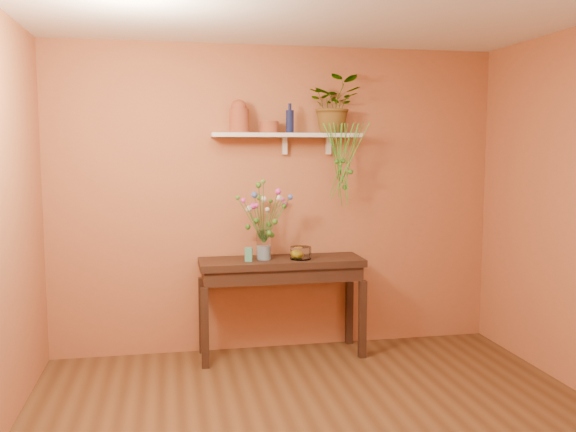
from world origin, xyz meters
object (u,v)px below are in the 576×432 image
Objects in this scene: terracotta_jug at (239,117)px; glass_vase at (264,247)px; bouquet at (265,208)px; sideboard at (281,273)px; spider_plant at (334,105)px; blue_bottle at (290,121)px; glass_bowl at (301,253)px.

terracotta_jug reaches higher than glass_vase.
terracotta_jug reaches higher than bouquet.
spider_plant is at bearing 16.13° from sideboard.
terracotta_jug is 0.44m from blue_bottle.
glass_bowl is at bearing -16.24° from terracotta_jug.
glass_bowl is at bearing -8.82° from bouquet.
glass_bowl is (0.16, -0.05, 0.17)m from sideboard.
spider_plant reaches higher than blue_bottle.
blue_bottle is 0.46× the size of bouquet.
terracotta_jug is at bearing -176.70° from spider_plant.
spider_plant is 2.77× the size of glass_bowl.
bouquet reaches higher than sideboard.
blue_bottle is at bearing 115.82° from glass_bowl.
glass_vase is (-0.25, -0.10, -1.08)m from blue_bottle.
glass_bowl is (0.07, -0.14, -1.13)m from blue_bottle.
glass_bowl is (-0.34, -0.20, -1.28)m from spider_plant.
sideboard is 0.24m from glass_bowl.
blue_bottle is at bearing -0.91° from terracotta_jug.
spider_plant reaches higher than bouquet.
glass_vase is (0.19, -0.10, -1.11)m from terracotta_jug.
sideboard is 0.28m from glass_vase.
bouquet is at bearing 171.18° from glass_bowl.
blue_bottle reaches higher than bouquet.
terracotta_jug reaches higher than sideboard.
blue_bottle is at bearing 44.11° from sideboard.
terracotta_jug is at bearing 151.43° from glass_vase.
spider_plant is at bearing 7.75° from blue_bottle.
terracotta_jug is 1.13m from glass_vase.
glass_bowl is at bearing -64.18° from blue_bottle.
blue_bottle is (0.44, -0.01, -0.03)m from terracotta_jug.
glass_vase reaches higher than glass_bowl.
terracotta_jug is at bearing 163.76° from glass_bowl.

